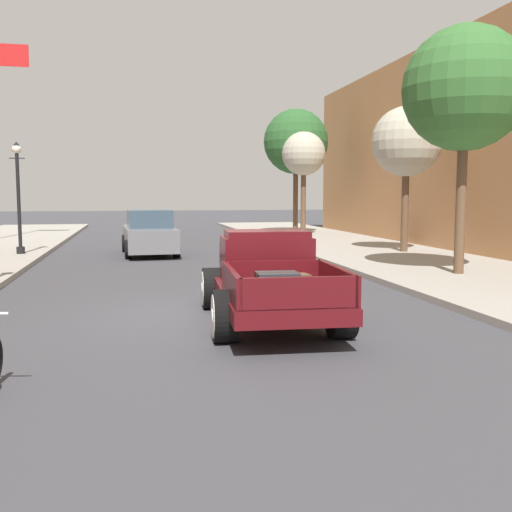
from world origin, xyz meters
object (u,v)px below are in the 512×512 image
street_tree_third (304,155)px  street_tree_farthest (296,142)px  street_tree_second (407,142)px  street_lamp_far (18,189)px  car_background_grey (149,234)px  hotrod_truck_maroon (267,277)px  street_tree_nearest (465,89)px

street_tree_third → street_tree_farthest: (0.02, 1.55, 0.75)m
street_tree_second → street_tree_third: bearing=98.2°
street_lamp_far → street_tree_second: (13.45, -1.88, 1.66)m
street_tree_farthest → car_background_grey: bearing=-133.3°
hotrod_truck_maroon → street_tree_nearest: street_tree_nearest is taller
street_lamp_far → street_tree_nearest: (12.20, -7.78, 2.48)m
street_lamp_far → street_tree_nearest: bearing=-32.5°
hotrod_truck_maroon → car_background_grey: 12.00m
street_lamp_far → street_tree_second: street_tree_second is taller
street_tree_farthest → street_lamp_far: bearing=-145.3°
car_background_grey → street_tree_third: street_tree_third is taller
hotrod_truck_maroon → street_tree_farthest: (6.03, 20.13, 4.15)m
street_tree_third → street_tree_farthest: bearing=89.2°
car_background_grey → street_lamp_far: street_lamp_far is taller
street_lamp_far → street_tree_farthest: size_ratio=0.60×
street_tree_farthest → hotrod_truck_maroon: bearing=-106.7°
street_tree_third → street_tree_farthest: street_tree_farthest is taller
hotrod_truck_maroon → street_lamp_far: size_ratio=1.30×
car_background_grey → street_tree_second: size_ratio=0.85×
hotrod_truck_maroon → car_background_grey: size_ratio=1.14×
hotrod_truck_maroon → street_lamp_far: 13.31m
street_tree_nearest → street_tree_farthest: street_tree_farthest is taller
street_tree_nearest → street_tree_farthest: bearing=90.0°
street_tree_nearest → street_tree_second: street_tree_nearest is taller
street_tree_nearest → street_tree_farthest: size_ratio=0.98×
car_background_grey → street_tree_second: street_tree_second is taller
street_lamp_far → hotrod_truck_maroon: bearing=-62.1°
hotrod_truck_maroon → street_tree_second: 12.64m
hotrod_truck_maroon → street_tree_third: (6.00, 18.59, 3.40)m
street_tree_farthest → street_tree_second: bearing=-83.1°
car_background_grey → street_tree_farthest: street_tree_farthest is taller
street_tree_third → street_tree_farthest: 1.72m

